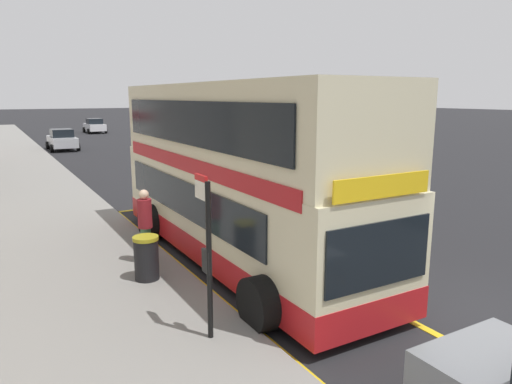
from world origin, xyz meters
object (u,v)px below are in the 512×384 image
at_px(parked_car_white_far, 95,126).
at_px(double_decker_bus, 235,179).
at_px(bus_stop_sign, 207,245).
at_px(pedestrian_waiting_near_sign, 145,223).
at_px(litter_bin, 146,258).
at_px(parked_car_silver_kerbside, 62,140).

bearing_deg(parked_car_white_far, double_decker_bus, -98.75).
bearing_deg(parked_car_white_far, bus_stop_sign, -100.97).
xyz_separation_m(parked_car_white_far, pedestrian_waiting_near_sign, (-7.73, -44.69, 0.33)).
relative_size(double_decker_bus, pedestrian_waiting_near_sign, 5.61).
distance_m(pedestrian_waiting_near_sign, litter_bin, 1.21).
distance_m(parked_car_white_far, pedestrian_waiting_near_sign, 45.35).
xyz_separation_m(parked_car_silver_kerbside, litter_bin, (-2.33, -29.23, -0.17)).
bearing_deg(bus_stop_sign, pedestrian_waiting_near_sign, 87.63).
bearing_deg(pedestrian_waiting_near_sign, double_decker_bus, -11.53).
bearing_deg(parked_car_silver_kerbside, double_decker_bus, 91.35).
bearing_deg(litter_bin, pedestrian_waiting_near_sign, 73.30).
height_order(double_decker_bus, bus_stop_sign, double_decker_bus).
bearing_deg(bus_stop_sign, double_decker_bus, 56.44).
bearing_deg(double_decker_bus, pedestrian_waiting_near_sign, 168.47).
height_order(bus_stop_sign, pedestrian_waiting_near_sign, bus_stop_sign).
xyz_separation_m(bus_stop_sign, litter_bin, (-0.15, 2.95, -1.11)).
xyz_separation_m(parked_car_white_far, parked_car_silver_kerbside, (-5.72, -16.51, 0.00)).
xyz_separation_m(bus_stop_sign, parked_car_silver_kerbside, (2.18, 32.19, -0.94)).
height_order(parked_car_white_far, litter_bin, parked_car_white_far).
distance_m(bus_stop_sign, litter_bin, 3.16).
bearing_deg(double_decker_bus, parked_car_silver_kerbside, 90.36).
xyz_separation_m(parked_car_silver_kerbside, pedestrian_waiting_near_sign, (-2.02, -28.18, 0.33)).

